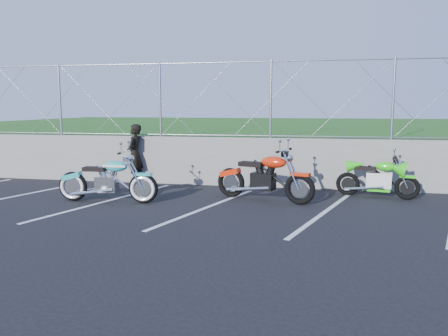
% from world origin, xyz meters
% --- Properties ---
extents(ground, '(90.00, 90.00, 0.00)m').
position_xyz_m(ground, '(0.00, 0.00, 0.00)').
color(ground, black).
rests_on(ground, ground).
extents(retaining_wall, '(30.00, 0.22, 1.30)m').
position_xyz_m(retaining_wall, '(0.00, 3.50, 0.65)').
color(retaining_wall, slate).
rests_on(retaining_wall, ground).
extents(grass_field, '(30.00, 20.00, 1.30)m').
position_xyz_m(grass_field, '(0.00, 13.50, 0.65)').
color(grass_field, '#1E5215').
rests_on(grass_field, ground).
extents(chain_link_fence, '(28.00, 0.03, 2.00)m').
position_xyz_m(chain_link_fence, '(0.00, 3.50, 2.30)').
color(chain_link_fence, gray).
rests_on(chain_link_fence, retaining_wall).
extents(parking_lines, '(18.29, 4.31, 0.01)m').
position_xyz_m(parking_lines, '(1.20, 1.00, 0.00)').
color(parking_lines, silver).
rests_on(parking_lines, ground).
extents(cruiser_turquoise, '(2.31, 0.73, 1.15)m').
position_xyz_m(cruiser_turquoise, '(-2.31, 0.90, 0.46)').
color(cruiser_turquoise, black).
rests_on(cruiser_turquoise, ground).
extents(naked_orange, '(2.29, 0.94, 1.18)m').
position_xyz_m(naked_orange, '(1.07, 1.70, 0.50)').
color(naked_orange, black).
rests_on(naked_orange, ground).
extents(sportbike_green, '(1.85, 0.66, 0.97)m').
position_xyz_m(sportbike_green, '(3.61, 2.59, 0.42)').
color(sportbike_green, black).
rests_on(sportbike_green, ground).
extents(person_standing, '(0.40, 0.60, 1.64)m').
position_xyz_m(person_standing, '(-2.65, 3.20, 0.82)').
color(person_standing, black).
rests_on(person_standing, ground).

